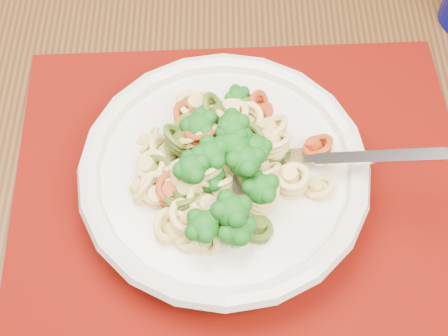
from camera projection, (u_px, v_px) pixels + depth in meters
name	position (u px, v px, depth m)	size (l,w,h in m)	color
dining_table	(192.00, 137.00, 0.70)	(1.65, 1.32, 0.73)	#513417
placemat	(241.00, 183.00, 0.56)	(0.41, 0.32, 0.00)	#660504
pasta_bowl	(224.00, 174.00, 0.53)	(0.25, 0.25, 0.05)	silver
pasta_broccoli_heap	(224.00, 164.00, 0.52)	(0.21, 0.21, 0.06)	#F1D777
fork	(287.00, 161.00, 0.52)	(0.19, 0.02, 0.01)	silver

